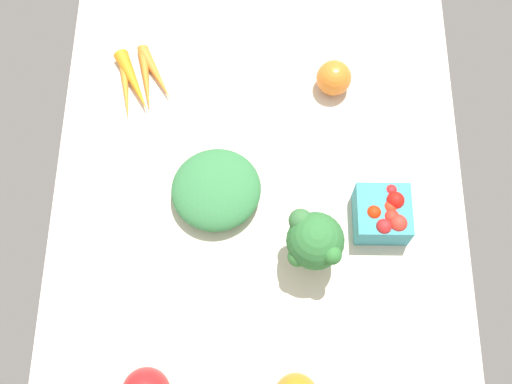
# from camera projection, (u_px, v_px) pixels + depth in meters

# --- Properties ---
(tablecloth) EXTENTS (1.04, 0.76, 0.02)m
(tablecloth) POSITION_uv_depth(u_px,v_px,m) (256.00, 198.00, 1.21)
(tablecloth) COLOR beige
(tablecloth) RESTS_ON ground
(leafy_greens_clump) EXTENTS (0.21, 0.21, 0.06)m
(leafy_greens_clump) POSITION_uv_depth(u_px,v_px,m) (214.00, 192.00, 1.17)
(leafy_greens_clump) COLOR #337741
(leafy_greens_clump) RESTS_ON tablecloth
(heirloom_tomato_orange) EXTENTS (0.07, 0.07, 0.07)m
(heirloom_tomato_orange) POSITION_uv_depth(u_px,v_px,m) (332.00, 78.00, 1.25)
(heirloom_tomato_orange) COLOR orange
(heirloom_tomato_orange) RESTS_ON tablecloth
(carrot_bunch) EXTENTS (0.17, 0.13, 0.03)m
(carrot_bunch) POSITION_uv_depth(u_px,v_px,m) (137.00, 81.00, 1.27)
(carrot_bunch) COLOR orange
(carrot_bunch) RESTS_ON tablecloth
(berry_basket) EXTENTS (0.10, 0.10, 0.08)m
(berry_basket) POSITION_uv_depth(u_px,v_px,m) (381.00, 214.00, 1.14)
(berry_basket) COLOR teal
(berry_basket) RESTS_ON tablecloth
(broccoli_head) EXTENTS (0.10, 0.10, 0.14)m
(broccoli_head) POSITION_uv_depth(u_px,v_px,m) (311.00, 241.00, 1.07)
(broccoli_head) COLOR #A8CE74
(broccoli_head) RESTS_ON tablecloth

